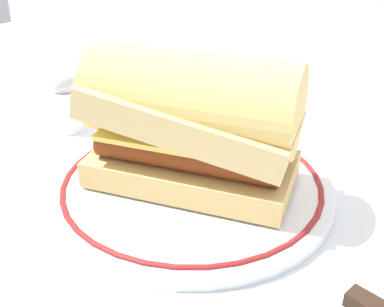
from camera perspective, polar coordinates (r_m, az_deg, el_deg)
name	(u,v)px	position (r m, az deg, el deg)	size (l,w,h in m)	color
ground_plane	(163,194)	(0.51, -3.30, -4.73)	(1.50, 1.50, 0.00)	silver
plate	(192,185)	(0.51, 0.00, -3.69)	(0.29, 0.29, 0.01)	white
sausage_sandwich	(192,121)	(0.47, 0.00, 3.78)	(0.22, 0.16, 0.13)	#DDB96E
salt_shaker	(65,102)	(0.64, -14.38, 5.76)	(0.03, 0.03, 0.08)	white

